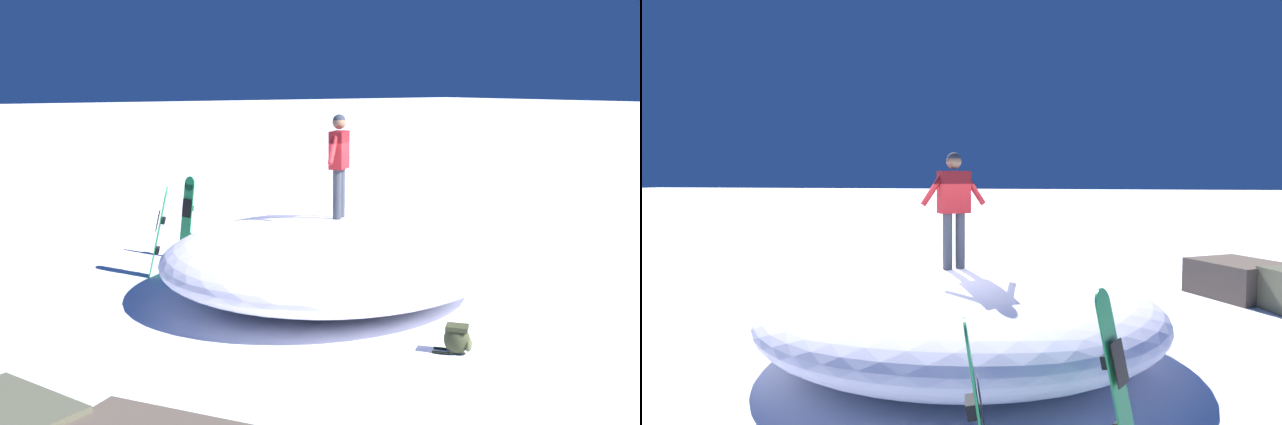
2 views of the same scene
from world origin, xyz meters
TOP-DOWN VIEW (x-y plane):
  - ground at (0.00, 0.00)m, footprint 240.00×240.00m
  - snow_mound at (0.22, 0.46)m, footprint 6.22×5.76m
  - snowboarder_standing at (0.12, 0.47)m, footprint 0.87×0.68m
  - snowboard_primary_upright at (2.16, -2.19)m, footprint 0.47×0.42m
  - snowboard_secondary_upright at (1.15, -3.20)m, footprint 0.32×0.35m
  - backpack_near at (-2.69, 0.30)m, footprint 0.67×0.46m
  - backpack_far at (0.53, 3.63)m, footprint 0.47×0.52m

SIDE VIEW (x-z plane):
  - ground at x=0.00m, z-range 0.00..0.00m
  - backpack_near at x=-2.69m, z-range 0.00..0.32m
  - backpack_far at x=0.53m, z-range 0.01..0.39m
  - snow_mound at x=0.22m, z-range 0.00..1.26m
  - snowboard_primary_upright at x=2.16m, z-range 0.03..1.66m
  - snowboard_secondary_upright at x=1.15m, z-range 0.03..1.66m
  - snowboarder_standing at x=0.12m, z-range 1.43..3.12m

